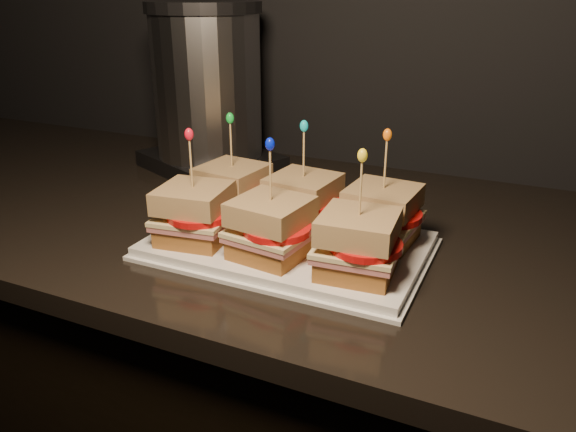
% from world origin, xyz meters
% --- Properties ---
extents(granite_slab, '(2.29, 0.70, 0.03)m').
position_xyz_m(granite_slab, '(0.29, 1.66, 0.90)').
color(granite_slab, black).
rests_on(granite_slab, cabinet).
extents(platter, '(0.38, 0.24, 0.02)m').
position_xyz_m(platter, '(0.36, 1.54, 0.93)').
color(platter, white).
rests_on(platter, granite_slab).
extents(platter_rim, '(0.39, 0.25, 0.01)m').
position_xyz_m(platter_rim, '(0.36, 1.54, 0.92)').
color(platter_rim, white).
rests_on(platter_rim, granite_slab).
extents(sandwich_0_bread_bot, '(0.10, 0.10, 0.03)m').
position_xyz_m(sandwich_0_bread_bot, '(0.24, 1.60, 0.95)').
color(sandwich_0_bread_bot, brown).
rests_on(sandwich_0_bread_bot, platter).
extents(sandwich_0_ham, '(0.11, 0.11, 0.01)m').
position_xyz_m(sandwich_0_ham, '(0.24, 1.60, 0.97)').
color(sandwich_0_ham, '#BF6164').
rests_on(sandwich_0_ham, sandwich_0_bread_bot).
extents(sandwich_0_cheese, '(0.11, 0.11, 0.01)m').
position_xyz_m(sandwich_0_cheese, '(0.24, 1.60, 0.97)').
color(sandwich_0_cheese, beige).
rests_on(sandwich_0_cheese, sandwich_0_ham).
extents(sandwich_0_tomato, '(0.09, 0.09, 0.01)m').
position_xyz_m(sandwich_0_tomato, '(0.26, 1.59, 0.98)').
color(sandwich_0_tomato, red).
rests_on(sandwich_0_tomato, sandwich_0_cheese).
extents(sandwich_0_bread_top, '(0.10, 0.10, 0.03)m').
position_xyz_m(sandwich_0_bread_top, '(0.24, 1.60, 1.00)').
color(sandwich_0_bread_top, brown).
rests_on(sandwich_0_bread_top, sandwich_0_tomato).
extents(sandwich_0_pick, '(0.00, 0.00, 0.09)m').
position_xyz_m(sandwich_0_pick, '(0.24, 1.60, 1.05)').
color(sandwich_0_pick, tan).
rests_on(sandwich_0_pick, sandwich_0_bread_top).
extents(sandwich_0_frill, '(0.01, 0.01, 0.02)m').
position_xyz_m(sandwich_0_frill, '(0.24, 1.60, 1.09)').
color(sandwich_0_frill, green).
rests_on(sandwich_0_frill, sandwich_0_pick).
extents(sandwich_1_bread_bot, '(0.10, 0.10, 0.03)m').
position_xyz_m(sandwich_1_bread_bot, '(0.36, 1.60, 0.95)').
color(sandwich_1_bread_bot, brown).
rests_on(sandwich_1_bread_bot, platter).
extents(sandwich_1_ham, '(0.11, 0.11, 0.01)m').
position_xyz_m(sandwich_1_ham, '(0.36, 1.60, 0.97)').
color(sandwich_1_ham, '#BF6164').
rests_on(sandwich_1_ham, sandwich_1_bread_bot).
extents(sandwich_1_cheese, '(0.11, 0.11, 0.01)m').
position_xyz_m(sandwich_1_cheese, '(0.36, 1.60, 0.97)').
color(sandwich_1_cheese, beige).
rests_on(sandwich_1_cheese, sandwich_1_ham).
extents(sandwich_1_tomato, '(0.09, 0.09, 0.01)m').
position_xyz_m(sandwich_1_tomato, '(0.38, 1.59, 0.98)').
color(sandwich_1_tomato, red).
rests_on(sandwich_1_tomato, sandwich_1_cheese).
extents(sandwich_1_bread_top, '(0.10, 0.10, 0.03)m').
position_xyz_m(sandwich_1_bread_top, '(0.36, 1.60, 1.00)').
color(sandwich_1_bread_top, brown).
rests_on(sandwich_1_bread_top, sandwich_1_tomato).
extents(sandwich_1_pick, '(0.00, 0.00, 0.09)m').
position_xyz_m(sandwich_1_pick, '(0.36, 1.60, 1.05)').
color(sandwich_1_pick, tan).
rests_on(sandwich_1_pick, sandwich_1_bread_top).
extents(sandwich_1_frill, '(0.01, 0.01, 0.02)m').
position_xyz_m(sandwich_1_frill, '(0.36, 1.60, 1.09)').
color(sandwich_1_frill, '#0EB6BB').
rests_on(sandwich_1_frill, sandwich_1_pick).
extents(sandwich_2_bread_bot, '(0.10, 0.10, 0.03)m').
position_xyz_m(sandwich_2_bread_bot, '(0.48, 1.60, 0.95)').
color(sandwich_2_bread_bot, brown).
rests_on(sandwich_2_bread_bot, platter).
extents(sandwich_2_ham, '(0.11, 0.10, 0.01)m').
position_xyz_m(sandwich_2_ham, '(0.48, 1.60, 0.97)').
color(sandwich_2_ham, '#BF6164').
rests_on(sandwich_2_ham, sandwich_2_bread_bot).
extents(sandwich_2_cheese, '(0.11, 0.10, 0.01)m').
position_xyz_m(sandwich_2_cheese, '(0.48, 1.60, 0.97)').
color(sandwich_2_cheese, beige).
rests_on(sandwich_2_cheese, sandwich_2_ham).
extents(sandwich_2_tomato, '(0.09, 0.09, 0.01)m').
position_xyz_m(sandwich_2_tomato, '(0.50, 1.59, 0.98)').
color(sandwich_2_tomato, red).
rests_on(sandwich_2_tomato, sandwich_2_cheese).
extents(sandwich_2_bread_top, '(0.10, 0.10, 0.03)m').
position_xyz_m(sandwich_2_bread_top, '(0.48, 1.60, 1.00)').
color(sandwich_2_bread_top, brown).
rests_on(sandwich_2_bread_top, sandwich_2_tomato).
extents(sandwich_2_pick, '(0.00, 0.00, 0.09)m').
position_xyz_m(sandwich_2_pick, '(0.48, 1.60, 1.05)').
color(sandwich_2_pick, tan).
rests_on(sandwich_2_pick, sandwich_2_bread_top).
extents(sandwich_2_frill, '(0.01, 0.01, 0.02)m').
position_xyz_m(sandwich_2_frill, '(0.48, 1.60, 1.09)').
color(sandwich_2_frill, orange).
rests_on(sandwich_2_frill, sandwich_2_pick).
extents(sandwich_3_bread_bot, '(0.10, 0.10, 0.03)m').
position_xyz_m(sandwich_3_bread_bot, '(0.24, 1.49, 0.95)').
color(sandwich_3_bread_bot, brown).
rests_on(sandwich_3_bread_bot, platter).
extents(sandwich_3_ham, '(0.11, 0.11, 0.01)m').
position_xyz_m(sandwich_3_ham, '(0.24, 1.49, 0.97)').
color(sandwich_3_ham, '#BF6164').
rests_on(sandwich_3_ham, sandwich_3_bread_bot).
extents(sandwich_3_cheese, '(0.11, 0.11, 0.01)m').
position_xyz_m(sandwich_3_cheese, '(0.24, 1.49, 0.97)').
color(sandwich_3_cheese, beige).
rests_on(sandwich_3_cheese, sandwich_3_ham).
extents(sandwich_3_tomato, '(0.09, 0.09, 0.01)m').
position_xyz_m(sandwich_3_tomato, '(0.26, 1.48, 0.98)').
color(sandwich_3_tomato, red).
rests_on(sandwich_3_tomato, sandwich_3_cheese).
extents(sandwich_3_bread_top, '(0.10, 0.10, 0.03)m').
position_xyz_m(sandwich_3_bread_top, '(0.24, 1.49, 1.00)').
color(sandwich_3_bread_top, brown).
rests_on(sandwich_3_bread_top, sandwich_3_tomato).
extents(sandwich_3_pick, '(0.00, 0.00, 0.09)m').
position_xyz_m(sandwich_3_pick, '(0.24, 1.49, 1.05)').
color(sandwich_3_pick, tan).
rests_on(sandwich_3_pick, sandwich_3_bread_top).
extents(sandwich_3_frill, '(0.01, 0.01, 0.02)m').
position_xyz_m(sandwich_3_frill, '(0.24, 1.49, 1.09)').
color(sandwich_3_frill, red).
rests_on(sandwich_3_frill, sandwich_3_pick).
extents(sandwich_4_bread_bot, '(0.10, 0.10, 0.03)m').
position_xyz_m(sandwich_4_bread_bot, '(0.36, 1.49, 0.95)').
color(sandwich_4_bread_bot, brown).
rests_on(sandwich_4_bread_bot, platter).
extents(sandwich_4_ham, '(0.11, 0.11, 0.01)m').
position_xyz_m(sandwich_4_ham, '(0.36, 1.49, 0.97)').
color(sandwich_4_ham, '#BF6164').
rests_on(sandwich_4_ham, sandwich_4_bread_bot).
extents(sandwich_4_cheese, '(0.11, 0.11, 0.01)m').
position_xyz_m(sandwich_4_cheese, '(0.36, 1.49, 0.97)').
color(sandwich_4_cheese, beige).
rests_on(sandwich_4_cheese, sandwich_4_ham).
extents(sandwich_4_tomato, '(0.09, 0.09, 0.01)m').
position_xyz_m(sandwich_4_tomato, '(0.38, 1.48, 0.98)').
color(sandwich_4_tomato, red).
rests_on(sandwich_4_tomato, sandwich_4_cheese).
extents(sandwich_4_bread_top, '(0.10, 0.10, 0.03)m').
position_xyz_m(sandwich_4_bread_top, '(0.36, 1.49, 1.00)').
color(sandwich_4_bread_top, brown).
rests_on(sandwich_4_bread_top, sandwich_4_tomato).
extents(sandwich_4_pick, '(0.00, 0.00, 0.09)m').
position_xyz_m(sandwich_4_pick, '(0.36, 1.49, 1.05)').
color(sandwich_4_pick, tan).
rests_on(sandwich_4_pick, sandwich_4_bread_top).
extents(sandwich_4_frill, '(0.01, 0.01, 0.02)m').
position_xyz_m(sandwich_4_frill, '(0.36, 1.49, 1.09)').
color(sandwich_4_frill, '#0616CE').
rests_on(sandwich_4_frill, sandwich_4_pick).
extents(sandwich_5_bread_bot, '(0.10, 0.10, 0.03)m').
position_xyz_m(sandwich_5_bread_bot, '(0.48, 1.49, 0.95)').
color(sandwich_5_bread_bot, brown).
rests_on(sandwich_5_bread_bot, platter).
extents(sandwich_5_ham, '(0.11, 0.10, 0.01)m').
position_xyz_m(sandwich_5_ham, '(0.48, 1.49, 0.97)').
color(sandwich_5_ham, '#BF6164').
rests_on(sandwich_5_ham, sandwich_5_bread_bot).
extents(sandwich_5_cheese, '(0.11, 0.11, 0.01)m').
position_xyz_m(sandwich_5_cheese, '(0.48, 1.49, 0.97)').
color(sandwich_5_cheese, beige).
rests_on(sandwich_5_cheese, sandwich_5_ham).
extents(sandwich_5_tomato, '(0.09, 0.09, 0.01)m').
position_xyz_m(sandwich_5_tomato, '(0.50, 1.48, 0.98)').
color(sandwich_5_tomato, red).
rests_on(sandwich_5_tomato, sandwich_5_cheese).
extents(sandwich_5_bread_top, '(0.10, 0.10, 0.03)m').
position_xyz_m(sandwich_5_bread_top, '(0.48, 1.49, 1.00)').
color(sandwich_5_bread_top, brown).
rests_on(sandwich_5_bread_top, sandwich_5_tomato).
extents(sandwich_5_pick, '(0.00, 0.00, 0.09)m').
position_xyz_m(sandwich_5_pick, '(0.48, 1.49, 1.05)').
color(sandwich_5_pick, tan).
rests_on(sandwich_5_pick, sandwich_5_bread_top).
extents(sandwich_5_frill, '(0.01, 0.01, 0.02)m').
position_xyz_m(sandwich_5_frill, '(0.48, 1.49, 1.09)').
color(sandwich_5_frill, yellow).
rests_on(sandwich_5_frill, sandwich_5_pick).
extents(appliance_base, '(0.32, 0.30, 0.03)m').
position_xyz_m(appliance_base, '(0.05, 1.84, 0.93)').
color(appliance_base, '#262628').
rests_on(appliance_base, granite_slab).
extents(appliance_body, '(0.21, 0.21, 0.28)m').
position_xyz_m(appliance_body, '(0.05, 1.84, 1.09)').
color(appliance_body, silver).
rests_on(appliance_body, appliance_base).
extents(appliance_lid, '(0.22, 0.22, 0.02)m').
position_xyz_m(appliance_lid, '(0.05, 1.84, 1.24)').
color(appliance_lid, '#262628').
rests_on(appliance_lid, appliance_body).
extents(appliance, '(0.26, 0.21, 0.33)m').
position_xyz_m(appliance, '(0.05, 1.84, 1.08)').
color(appliance, silver).
rests_on(appliance, granite_slab).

